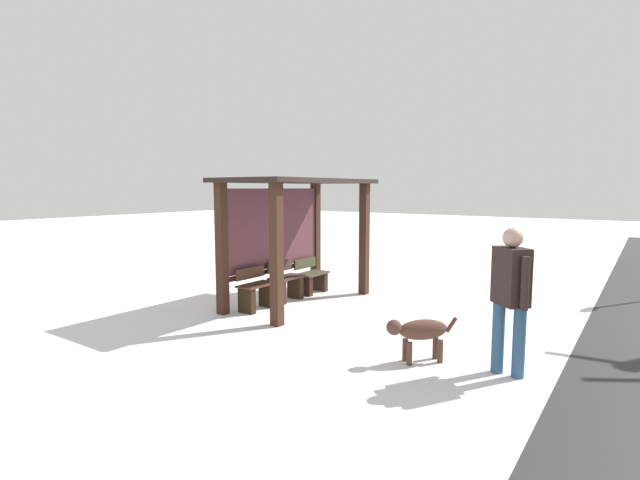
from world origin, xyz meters
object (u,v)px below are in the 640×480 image
object	(u,v)px
bench_left_inside	(256,292)
person_walking	(511,290)
bench_right_inside	(311,279)
bus_shelter	(290,213)
dog	(419,332)
bench_center_inside	(286,284)

from	to	relation	value
bench_left_inside	person_walking	bearing A→B (deg)	-96.92
bench_right_inside	person_walking	distance (m)	5.00
person_walking	bus_shelter	bearing A→B (deg)	72.31
bus_shelter	bench_left_inside	distance (m)	1.63
bus_shelter	bench_left_inside	size ratio (longest dim) A/B	4.20
bench_left_inside	dog	size ratio (longest dim) A/B	1.04
bench_left_inside	bench_right_inside	bearing A→B (deg)	0.05
bench_left_inside	bench_center_inside	xyz separation A→B (m)	(0.84, -0.00, 0.01)
bus_shelter	dog	distance (m)	3.88
person_walking	bench_left_inside	bearing A→B (deg)	83.08
bench_center_inside	bench_left_inside	bearing A→B (deg)	179.94
bus_shelter	bench_center_inside	world-z (taller)	bus_shelter
bus_shelter	bench_right_inside	distance (m)	1.65
bus_shelter	bench_center_inside	distance (m)	1.39
person_walking	dog	distance (m)	1.20
bench_right_inside	person_walking	world-z (taller)	person_walking
bench_left_inside	bus_shelter	bearing A→B (deg)	-8.46
bus_shelter	bench_center_inside	bearing A→B (deg)	90.00
bus_shelter	bench_left_inside	world-z (taller)	bus_shelter
bench_center_inside	person_walking	world-z (taller)	person_walking
bench_left_inside	bench_center_inside	distance (m)	0.84
bench_right_inside	dog	world-z (taller)	bench_right_inside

